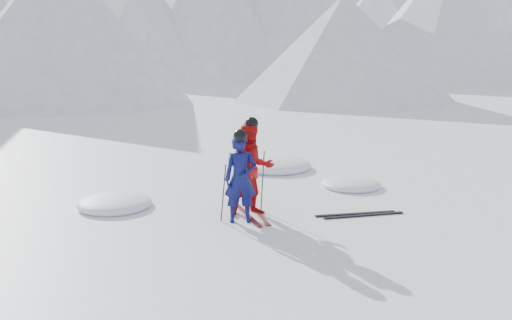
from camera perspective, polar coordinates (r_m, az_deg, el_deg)
name	(u,v)px	position (r m, az deg, el deg)	size (l,w,h in m)	color
ground	(356,207)	(11.72, 10.45, -4.91)	(160.00, 160.00, 0.00)	white
mountain_range	(178,4)	(46.34, -8.26, 15.96)	(106.15, 62.94, 15.53)	#B2BCD1
skier_blue	(241,179)	(10.39, -1.64, -1.99)	(0.63, 0.41, 1.71)	#0C104D
skier_red	(252,169)	(10.82, -0.44, -0.96)	(0.91, 0.71, 1.88)	red
pole_blue_left	(223,193)	(10.49, -3.45, -3.48)	(0.02, 0.02, 1.14)	black
pole_blue_right	(248,189)	(10.77, -0.87, -3.05)	(0.02, 0.02, 1.14)	black
pole_red_left	(234,183)	(11.02, -2.38, -2.42)	(0.02, 0.02, 1.25)	black
pole_red_right	(263,181)	(11.15, 0.70, -2.24)	(0.02, 0.02, 1.25)	black
ski_worn_left	(246,214)	(11.02, -1.01, -5.71)	(0.09, 1.70, 0.03)	black
ski_worn_right	(257,213)	(11.11, 0.15, -5.57)	(0.09, 1.70, 0.03)	black
ski_loose_a	(355,214)	(11.22, 10.41, -5.60)	(0.09, 1.70, 0.03)	black
ski_loose_b	(364,215)	(11.15, 11.26, -5.74)	(0.09, 1.70, 0.03)	black
snow_lumps	(254,180)	(13.81, -0.20, -2.14)	(7.04, 4.25, 0.44)	white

